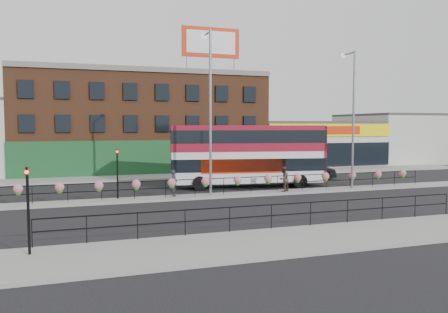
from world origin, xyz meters
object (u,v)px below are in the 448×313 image
object	(u,v)px
lamp_column_east	(352,107)
pedestrian_a	(174,183)
car	(307,170)
lamp_column_west	(209,98)
pedestrian_b	(284,179)
double_decker_bus	(248,149)

from	to	relation	value
lamp_column_east	pedestrian_a	bearing A→B (deg)	179.65
pedestrian_a	lamp_column_east	xyz separation A→B (m)	(13.44, -0.08, 5.15)
car	lamp_column_west	bearing A→B (deg)	132.79
pedestrian_b	lamp_column_east	xyz separation A→B (m)	(5.60, 0.20, 5.14)
pedestrian_a	double_decker_bus	bearing A→B (deg)	-39.25
double_decker_bus	pedestrian_a	bearing A→B (deg)	-151.48
pedestrian_b	lamp_column_west	bearing A→B (deg)	-36.18
car	lamp_column_east	xyz separation A→B (m)	(-0.07, -6.74, 5.36)
car	pedestrian_a	xyz separation A→B (m)	(-13.51, -6.66, 0.21)
double_decker_bus	pedestrian_b	bearing A→B (deg)	-72.52
pedestrian_b	lamp_column_west	distance (m)	7.79
pedestrian_b	double_decker_bus	bearing A→B (deg)	-104.43
double_decker_bus	lamp_column_west	xyz separation A→B (m)	(-4.15, -3.48, 3.70)
pedestrian_a	lamp_column_west	bearing A→B (deg)	-65.08
pedestrian_a	lamp_column_west	size ratio (longest dim) A/B	0.16
pedestrian_b	car	bearing A→B (deg)	-161.12
double_decker_bus	car	bearing A→B (deg)	23.99
pedestrian_b	lamp_column_east	distance (m)	7.60
car	pedestrian_a	size ratio (longest dim) A/B	2.97
lamp_column_east	lamp_column_west	bearing A→B (deg)	178.96
pedestrian_b	lamp_column_east	bearing A→B (deg)	150.15
double_decker_bus	pedestrian_b	xyz separation A→B (m)	(1.22, -3.88, -1.93)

